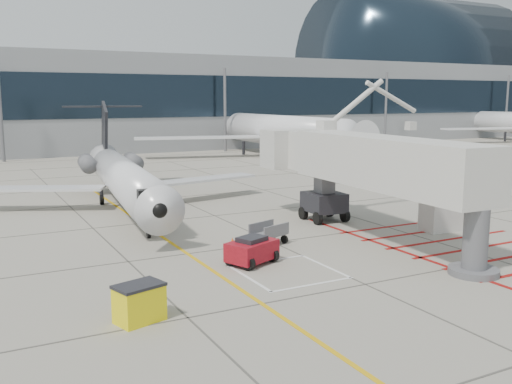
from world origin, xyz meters
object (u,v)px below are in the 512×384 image
regional_jet (129,161)px  spill_bin (139,303)px  pushback_tug (252,249)px  jet_bridge (385,173)px

regional_jet → spill_bin: 18.98m
spill_bin → regional_jet: bearing=59.1°
pushback_tug → spill_bin: 8.12m
pushback_tug → spill_bin: size_ratio=1.49×
spill_bin → jet_bridge: bearing=1.5°
jet_bridge → spill_bin: 16.13m
jet_bridge → regional_jet: bearing=130.5°
spill_bin → pushback_tug: bearing=17.0°
regional_jet → spill_bin: (-4.64, -18.17, -2.96)m
pushback_tug → regional_jet: bearing=76.1°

